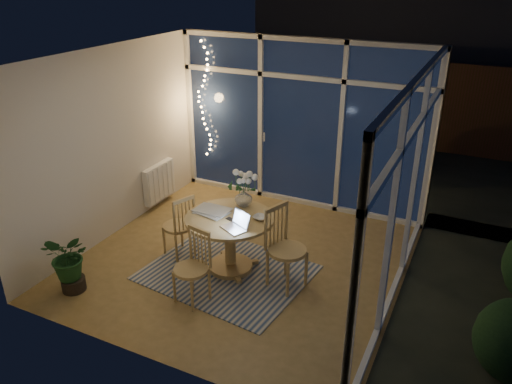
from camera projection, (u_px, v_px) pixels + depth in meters
floor at (242, 260)px, 6.55m from camera, size 4.00×4.00×0.00m
ceiling at (240, 58)px, 5.46m from camera, size 4.00×4.00×0.00m
wall_back at (301, 124)px, 7.64m from camera, size 4.00×0.04×2.60m
wall_front at (137, 244)px, 4.37m from camera, size 4.00×0.04×2.60m
wall_left at (111, 144)px, 6.80m from camera, size 0.04×4.00×2.60m
wall_right at (411, 199)px, 5.22m from camera, size 0.04×4.00×2.60m
window_wall_back at (300, 125)px, 7.61m from camera, size 4.00×0.10×2.60m
window_wall_right at (407, 198)px, 5.23m from camera, size 0.10×4.00×2.60m
radiator at (159, 182)px, 7.88m from camera, size 0.10×0.70×0.58m
fairy_lights at (204, 100)px, 8.10m from camera, size 0.24×0.10×1.85m
garden_patio at (372, 152)px, 10.47m from camera, size 12.00×6.00×0.10m
garden_fence at (359, 99)px, 10.68m from camera, size 11.00×0.08×1.80m
neighbour_roof at (407, 23)px, 12.47m from camera, size 7.00×3.00×2.20m
garden_shrubs at (286, 143)px, 9.46m from camera, size 0.90×0.90×0.90m
rug at (227, 272)px, 6.27m from camera, size 2.10×1.76×0.01m
dining_table at (230, 244)px, 6.20m from camera, size 1.21×1.21×0.74m
chair_left at (178, 225)px, 6.49m from camera, size 0.54×0.54×0.90m
chair_right at (287, 249)px, 5.81m from camera, size 0.61×0.61×1.04m
chair_front at (191, 268)px, 5.57m from camera, size 0.49×0.49×0.89m
laptop at (234, 221)px, 5.73m from camera, size 0.38×0.36×0.21m
flower_vase at (243, 198)px, 6.29m from camera, size 0.22×0.22×0.21m
bowl at (260, 218)px, 5.99m from camera, size 0.17×0.17×0.04m
newspapers at (211, 211)px, 6.18m from camera, size 0.38×0.29×0.02m
phone at (231, 219)px, 5.98m from camera, size 0.13×0.09×0.01m
potted_plant at (70, 262)px, 5.79m from camera, size 0.60×0.54×0.76m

